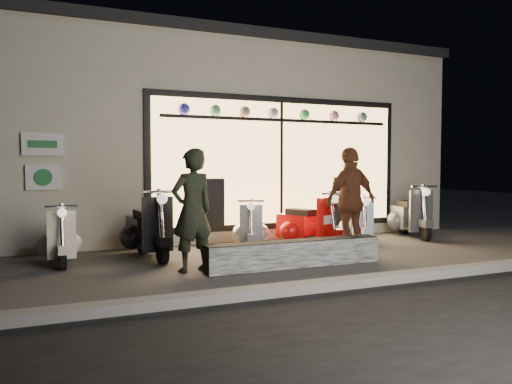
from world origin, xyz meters
TOP-DOWN VIEW (x-y plane):
  - ground at (0.00, 0.00)m, footprint 40.00×40.00m
  - kerb at (0.00, -2.00)m, footprint 40.00×0.25m
  - shop_building at (0.00, 4.98)m, footprint 10.20×6.23m
  - graffiti_barrier at (-0.23, -0.65)m, footprint 2.72×0.28m
  - scooter_silver at (-0.17, 1.19)m, footprint 0.69×1.21m
  - scooter_red at (0.79, 0.98)m, footprint 0.79×1.35m
  - scooter_black at (-2.04, 1.12)m, footprint 0.57×1.50m
  - scooter_cream at (-3.39, 1.12)m, footprint 0.42×1.24m
  - scooter_blue at (2.10, 1.15)m, footprint 0.68×1.21m
  - scooter_grey at (3.54, 1.34)m, footprint 0.73×1.48m
  - man at (-1.68, -0.33)m, footprint 0.71×0.56m
  - woman at (1.17, -0.01)m, footprint 1.12×0.63m

SIDE VIEW (x-z plane):
  - ground at x=0.00m, z-range 0.00..0.00m
  - kerb at x=0.00m, z-range 0.00..0.12m
  - graffiti_barrier at x=-0.23m, z-range 0.00..0.40m
  - scooter_silver at x=-0.17m, z-range -0.09..0.79m
  - scooter_blue at x=2.10m, z-range -0.09..0.79m
  - scooter_cream at x=-3.39m, z-range -0.09..0.80m
  - scooter_red at x=0.79m, z-range -0.10..0.89m
  - scooter_grey at x=3.54m, z-range -0.10..0.95m
  - scooter_black at x=-2.04m, z-range -0.11..0.96m
  - man at x=-1.68m, z-range 0.00..1.73m
  - woman at x=1.17m, z-range 0.00..1.80m
  - shop_building at x=0.00m, z-range 0.00..4.20m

